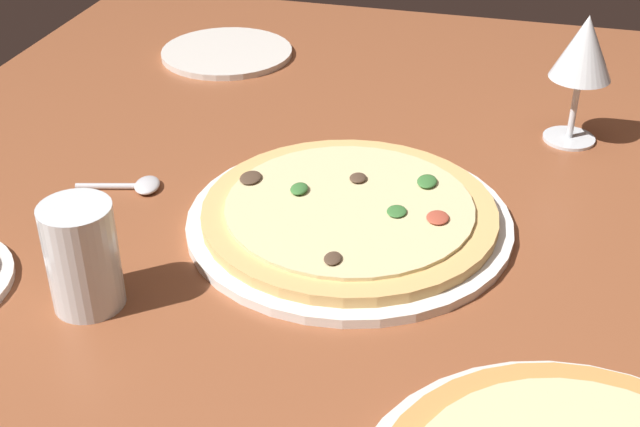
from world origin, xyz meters
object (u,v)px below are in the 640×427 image
object	(u,v)px
wine_glass_far	(584,52)
water_glass	(83,262)
side_plate	(227,53)
pizza_main	(349,215)
spoon	(138,185)

from	to	relation	value
wine_glass_far	water_glass	bearing A→B (deg)	137.09
water_glass	side_plate	size ratio (longest dim) A/B	0.52
pizza_main	wine_glass_far	size ratio (longest dim) A/B	2.13
side_plate	wine_glass_far	bearing A→B (deg)	-106.95
side_plate	spoon	xyz separation A→B (cm)	(-40.26, -4.23, 0.01)
wine_glass_far	spoon	world-z (taller)	wine_glass_far
water_glass	spoon	size ratio (longest dim) A/B	1.06
wine_glass_far	pizza_main	bearing A→B (deg)	140.01
pizza_main	wine_glass_far	bearing A→B (deg)	-39.99
water_glass	pizza_main	bearing A→B (deg)	-46.53
pizza_main	side_plate	distance (cm)	50.49
wine_glass_far	spoon	bearing A→B (deg)	118.16
side_plate	pizza_main	bearing A→B (deg)	-145.22
spoon	water_glass	bearing A→B (deg)	-167.01
pizza_main	water_glass	xyz separation A→B (cm)	(-18.90, 19.94, 3.36)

